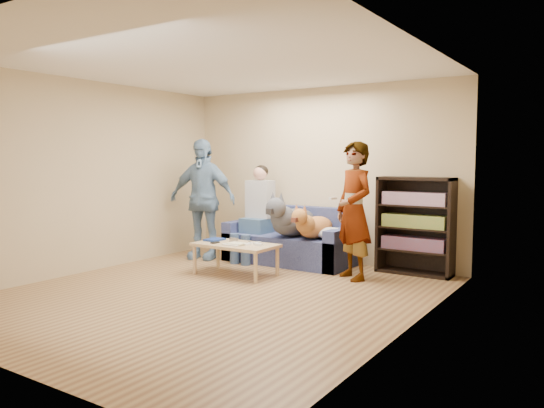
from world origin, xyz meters
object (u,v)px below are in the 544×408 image
Objects in this scene: person_standing_left at (202,199)px; person_standing_right at (354,211)px; sofa at (291,244)px; person_seated at (256,209)px; notebook_blue at (214,240)px; bookshelf at (415,224)px; camera_silver at (234,240)px; dog_gray at (291,220)px; coffee_table at (236,247)px; dog_tan at (313,226)px.

person_standing_right is at bearing -13.85° from person_standing_left.
person_seated is at bearing -166.74° from sofa.
person_standing_right is at bearing -11.80° from person_seated.
bookshelf is (2.37, 1.32, 0.25)m from notebook_blue.
person_standing_left is 1.24m from camera_silver.
dog_gray is at bearing 52.48° from notebook_blue.
sofa is (1.30, 0.49, -0.64)m from person_standing_left.
camera_silver is at bearing 14.04° from notebook_blue.
person_standing_right reaches higher than coffee_table.
coffee_table is (-0.17, -1.14, 0.09)m from sofa.
camera_silver is (0.28, 0.07, 0.01)m from notebook_blue.
person_seated is at bearing 173.94° from dog_gray.
camera_silver is 0.09× the size of dog_gray.
notebook_blue is (0.73, -0.60, -0.49)m from person_standing_left.
camera_silver is 0.94m from dog_gray.
notebook_blue is at bearing 172.87° from coffee_table.
dog_tan is at bearing -166.80° from person_standing_right.
person_standing_right is 1.63m from coffee_table.
person_standing_left is at bearing -159.54° from sofa.
sofa is 1.46× the size of bookshelf.
person_standing_right is 0.93× the size of sofa.
dog_tan is (1.79, 0.27, -0.32)m from person_standing_left.
notebook_blue is 2.73m from bookshelf.
dog_tan is (1.03, -0.09, -0.17)m from person_seated.
person_standing_left is 1.47m from dog_gray.
person_standing_left is 7.09× the size of notebook_blue.
notebook_blue is 0.24× the size of coffee_table.
person_standing_left reaches higher than person_seated.
sofa is at bearing 120.35° from dog_gray.
person_standing_right reaches higher than bookshelf.
person_standing_right is 1.96m from notebook_blue.
bookshelf is (2.34, 0.36, -0.09)m from person_seated.
person_seated reaches higher than notebook_blue.
person_standing_left is 0.86m from person_seated.
person_standing_left is 1.45× the size of dog_gray.
notebook_blue is 1.24m from sofa.
camera_silver is 0.06× the size of sofa.
notebook_blue is 0.18× the size of person_seated.
coffee_table is (-0.29, -0.94, -0.29)m from dog_gray.
person_standing_right is 1.60× the size of coffee_table.
bookshelf is (1.69, 0.43, 0.02)m from dog_gray.
coffee_table is at bearing -106.85° from dog_gray.
dog_gray is at bearing 63.77° from camera_silver.
sofa is at bearing 6.87° from person_standing_left.
person_seated is at bearing 105.46° from camera_silver.
dog_tan is (0.78, 0.80, 0.16)m from camera_silver.
bookshelf reaches higher than coffee_table.
dog_gray is 1.12× the size of dog_tan.
dog_tan reaches higher than camera_silver.
dog_gray is (0.65, -0.07, -0.11)m from person_seated.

